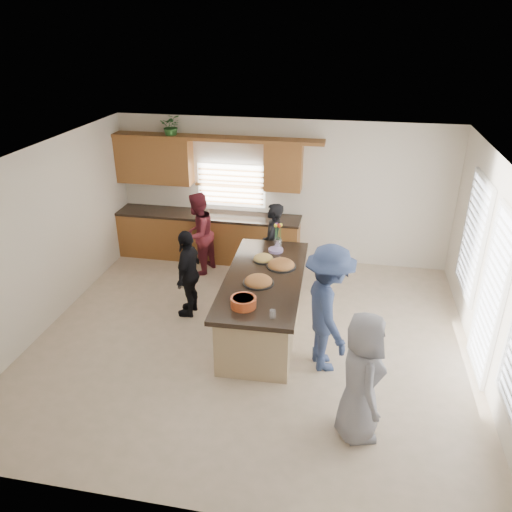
% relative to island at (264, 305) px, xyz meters
% --- Properties ---
extents(floor, '(6.50, 6.50, 0.00)m').
position_rel_island_xyz_m(floor, '(-0.14, -0.30, -0.45)').
color(floor, beige).
rests_on(floor, ground).
extents(room_shell, '(6.52, 6.02, 2.81)m').
position_rel_island_xyz_m(room_shell, '(-0.14, -0.30, 1.45)').
color(room_shell, silver).
rests_on(room_shell, ground).
extents(back_cabinetry, '(4.08, 0.66, 2.46)m').
position_rel_island_xyz_m(back_cabinetry, '(-1.60, 2.43, 0.46)').
color(back_cabinetry, '#915A2A').
rests_on(back_cabinetry, ground).
extents(right_wall_glazing, '(0.06, 4.00, 2.25)m').
position_rel_island_xyz_m(right_wall_glazing, '(3.08, -0.43, 0.89)').
color(right_wall_glazing, white).
rests_on(right_wall_glazing, ground).
extents(island, '(1.23, 2.73, 0.95)m').
position_rel_island_xyz_m(island, '(0.00, 0.00, 0.00)').
color(island, tan).
rests_on(island, ground).
extents(platter_front, '(0.46, 0.46, 0.19)m').
position_rel_island_xyz_m(platter_front, '(-0.04, -0.23, 0.53)').
color(platter_front, black).
rests_on(platter_front, island).
extents(platter_mid, '(0.46, 0.46, 0.19)m').
position_rel_island_xyz_m(platter_mid, '(0.21, 0.37, 0.53)').
color(platter_mid, black).
rests_on(platter_mid, island).
extents(platter_back, '(0.35, 0.35, 0.14)m').
position_rel_island_xyz_m(platter_back, '(-0.11, 0.55, 0.52)').
color(platter_back, black).
rests_on(platter_back, island).
extents(salad_bowl, '(0.35, 0.35, 0.14)m').
position_rel_island_xyz_m(salad_bowl, '(-0.12, -0.91, 0.57)').
color(salad_bowl, '#D05226').
rests_on(salad_bowl, island).
extents(clear_cup, '(0.08, 0.08, 0.11)m').
position_rel_island_xyz_m(clear_cup, '(0.31, -1.11, 0.55)').
color(clear_cup, white).
rests_on(clear_cup, island).
extents(plate_stack, '(0.25, 0.25, 0.04)m').
position_rel_island_xyz_m(plate_stack, '(0.03, 0.92, 0.52)').
color(plate_stack, '#9C80BB').
rests_on(plate_stack, island).
extents(flower_vase, '(0.14, 0.14, 0.44)m').
position_rel_island_xyz_m(flower_vase, '(0.05, 1.07, 0.72)').
color(flower_vase, silver).
rests_on(flower_vase, island).
extents(potted_plant, '(0.47, 0.43, 0.45)m').
position_rel_island_xyz_m(potted_plant, '(-2.23, 2.52, 2.17)').
color(potted_plant, '#2D692A').
rests_on(potted_plant, back_cabinetry).
extents(woman_left_back, '(0.40, 0.59, 1.55)m').
position_rel_island_xyz_m(woman_left_back, '(-0.12, 1.55, 0.32)').
color(woman_left_back, black).
rests_on(woman_left_back, ground).
extents(woman_left_mid, '(0.78, 0.90, 1.59)m').
position_rel_island_xyz_m(woman_left_mid, '(-1.57, 1.74, 0.34)').
color(woman_left_mid, maroon).
rests_on(woman_left_mid, ground).
extents(woman_left_front, '(0.39, 0.88, 1.48)m').
position_rel_island_xyz_m(woman_left_front, '(-1.29, 0.27, 0.29)').
color(woman_left_front, black).
rests_on(woman_left_front, ground).
extents(woman_right_back, '(1.03, 1.35, 1.84)m').
position_rel_island_xyz_m(woman_right_back, '(1.00, -0.70, 0.47)').
color(woman_right_back, navy).
rests_on(woman_right_back, ground).
extents(woman_right_front, '(0.69, 0.89, 1.62)m').
position_rel_island_xyz_m(woman_right_front, '(1.45, -1.93, 0.36)').
color(woman_right_front, gray).
rests_on(woman_right_front, ground).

